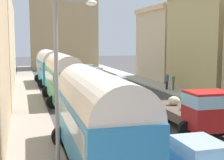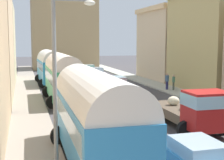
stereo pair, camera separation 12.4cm
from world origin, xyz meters
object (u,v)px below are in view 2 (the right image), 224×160
at_px(parked_bus_0, 95,114).
at_px(car_1, 96,74).
at_px(cargo_truck_0, 195,109).
at_px(parked_bus_1, 63,75).
at_px(pedestrian_4, 174,81).
at_px(parked_bus_2, 50,66).
at_px(streetlamp_near, 60,72).
at_px(car_2, 89,70).
at_px(car_5, 73,76).
at_px(pedestrian_2, 167,81).
at_px(car_4, 97,94).
at_px(car_0, 117,84).

bearing_deg(parked_bus_0, car_1, 77.31).
xyz_separation_m(cargo_truck_0, car_1, (-0.13, 25.43, -0.43)).
distance_m(parked_bus_1, pedestrian_4, 12.04).
height_order(car_1, pedestrian_4, pedestrian_4).
height_order(parked_bus_2, streetlamp_near, streetlamp_near).
bearing_deg(car_2, streetlamp_near, -102.91).
bearing_deg(car_2, car_5, -115.71).
distance_m(car_2, pedestrian_2, 17.79).
height_order(cargo_truck_0, car_5, cargo_truck_0).
xyz_separation_m(parked_bus_1, pedestrian_4, (11.64, 2.84, -1.23)).
relative_size(car_2, streetlamp_near, 0.66).
height_order(pedestrian_4, streetlamp_near, streetlamp_near).
distance_m(cargo_truck_0, car_5, 24.83).
bearing_deg(car_2, car_1, -92.14).
distance_m(parked_bus_1, car_2, 21.47).
xyz_separation_m(cargo_truck_0, streetlamp_near, (-8.10, -4.19, 2.74)).
relative_size(cargo_truck_0, car_4, 1.59).
relative_size(car_5, pedestrian_2, 2.14).
height_order(parked_bus_2, cargo_truck_0, parked_bus_2).
relative_size(parked_bus_1, pedestrian_4, 4.90).
height_order(car_5, pedestrian_4, pedestrian_4).
distance_m(pedestrian_2, streetlamp_near, 22.95).
bearing_deg(car_4, car_1, 77.70).
xyz_separation_m(parked_bus_2, car_5, (3.07, 2.08, -1.50)).
distance_m(parked_bus_2, car_1, 6.98).
bearing_deg(streetlamp_near, car_1, 74.95).
relative_size(parked_bus_0, car_2, 2.01).
bearing_deg(pedestrian_4, parked_bus_1, -166.30).
bearing_deg(parked_bus_2, car_2, 54.62).
xyz_separation_m(parked_bus_0, car_0, (6.61, 19.31, -1.41)).
relative_size(car_0, streetlamp_near, 0.65).
relative_size(parked_bus_1, car_5, 2.18).
xyz_separation_m(parked_bus_0, parked_bus_2, (0.32, 26.04, 0.08)).
relative_size(car_2, car_4, 1.05).
bearing_deg(car_0, pedestrian_2, -15.02).
distance_m(parked_bus_1, pedestrian_2, 11.71).
bearing_deg(parked_bus_2, streetlamp_near, -93.80).
distance_m(parked_bus_0, car_0, 20.46).
distance_m(car_5, pedestrian_2, 13.05).
bearing_deg(car_5, car_1, 14.79).
relative_size(parked_bus_0, car_5, 2.30).
distance_m(parked_bus_0, car_4, 13.66).
distance_m(car_1, streetlamp_near, 30.84).
bearing_deg(parked_bus_2, pedestrian_4, -36.14).
height_order(parked_bus_1, streetlamp_near, streetlamp_near).
distance_m(car_2, car_4, 22.15).
height_order(pedestrian_2, streetlamp_near, streetlamp_near).
relative_size(car_1, car_4, 0.90).
height_order(car_4, pedestrian_4, pedestrian_4).
bearing_deg(car_1, pedestrian_2, -65.15).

